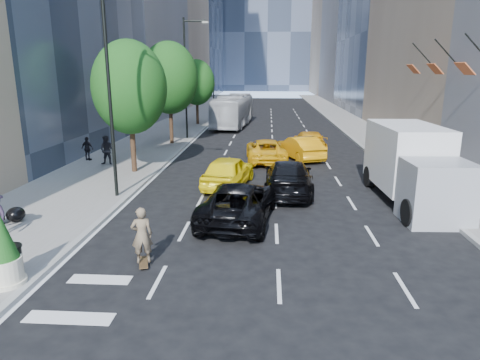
# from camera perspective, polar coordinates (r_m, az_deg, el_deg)

# --- Properties ---
(ground) EXTENTS (160.00, 160.00, 0.00)m
(ground) POSITION_cam_1_polar(r_m,az_deg,el_deg) (16.18, 1.33, -7.03)
(ground) COLOR black
(ground) RESTS_ON ground
(sidewalk_left) EXTENTS (6.00, 120.00, 0.15)m
(sidewalk_left) POSITION_cam_1_polar(r_m,az_deg,el_deg) (46.43, -8.27, 7.06)
(sidewalk_left) COLOR slate
(sidewalk_left) RESTS_ON ground
(sidewalk_right) EXTENTS (4.00, 120.00, 0.15)m
(sidewalk_right) POSITION_cam_1_polar(r_m,az_deg,el_deg) (46.38, 15.53, 6.68)
(sidewalk_right) COLOR slate
(sidewalk_right) RESTS_ON ground
(lamp_near) EXTENTS (2.13, 0.22, 10.00)m
(lamp_near) POSITION_cam_1_polar(r_m,az_deg,el_deg) (20.27, -16.72, 13.54)
(lamp_near) COLOR black
(lamp_near) RESTS_ON sidewalk_left
(lamp_far) EXTENTS (2.13, 0.22, 10.00)m
(lamp_far) POSITION_cam_1_polar(r_m,az_deg,el_deg) (37.69, -7.04, 14.17)
(lamp_far) COLOR black
(lamp_far) RESTS_ON sidewalk_left
(tree_near) EXTENTS (4.20, 4.20, 7.46)m
(tree_near) POSITION_cam_1_polar(r_m,az_deg,el_deg) (25.30, -14.54, 11.84)
(tree_near) COLOR black
(tree_near) RESTS_ON sidewalk_left
(tree_mid) EXTENTS (4.50, 4.50, 7.99)m
(tree_mid) POSITION_cam_1_polar(r_m,az_deg,el_deg) (34.94, -9.40, 13.26)
(tree_mid) COLOR black
(tree_mid) RESTS_ON sidewalk_left
(tree_far) EXTENTS (3.90, 3.90, 6.92)m
(tree_far) POSITION_cam_1_polar(r_m,az_deg,el_deg) (47.71, -5.79, 12.81)
(tree_far) COLOR black
(tree_far) RESTS_ON sidewalk_left
(traffic_signal) EXTENTS (2.48, 0.53, 5.20)m
(traffic_signal) POSITION_cam_1_polar(r_m,az_deg,el_deg) (55.52, -3.57, 12.68)
(traffic_signal) COLOR black
(traffic_signal) RESTS_ON sidewalk_left
(facade_flags) EXTENTS (1.85, 13.30, 2.05)m
(facade_flags) POSITION_cam_1_polar(r_m,az_deg,el_deg) (26.98, 26.38, 13.55)
(facade_flags) COLOR black
(facade_flags) RESTS_ON ground
(skateboarder) EXTENTS (0.75, 0.60, 1.78)m
(skateboarder) POSITION_cam_1_polar(r_m,az_deg,el_deg) (13.60, -12.93, -7.66)
(skateboarder) COLOR brown
(skateboarder) RESTS_ON ground
(black_sedan_lincoln) EXTENTS (3.24, 5.92, 1.57)m
(black_sedan_lincoln) POSITION_cam_1_polar(r_m,az_deg,el_deg) (17.21, -0.16, -2.92)
(black_sedan_lincoln) COLOR black
(black_sedan_lincoln) RESTS_ON ground
(black_sedan_mercedes) EXTENTS (2.44, 5.71, 1.64)m
(black_sedan_mercedes) POSITION_cam_1_polar(r_m,az_deg,el_deg) (21.18, 6.46, 0.41)
(black_sedan_mercedes) COLOR black
(black_sedan_mercedes) RESTS_ON ground
(taxi_a) EXTENTS (2.74, 5.08, 1.64)m
(taxi_a) POSITION_cam_1_polar(r_m,az_deg,el_deg) (22.24, -1.57, 1.17)
(taxi_a) COLOR yellow
(taxi_a) RESTS_ON ground
(taxi_b) EXTENTS (3.19, 5.04, 1.57)m
(taxi_b) POSITION_cam_1_polar(r_m,az_deg,el_deg) (29.58, 8.05, 4.30)
(taxi_b) COLOR orange
(taxi_b) RESTS_ON ground
(taxi_c) EXTENTS (2.88, 5.58, 1.51)m
(taxi_c) POSITION_cam_1_polar(r_m,az_deg,el_deg) (28.52, 3.49, 3.97)
(taxi_c) COLOR #E6A30C
(taxi_c) RESTS_ON ground
(taxi_d) EXTENTS (2.26, 5.38, 1.55)m
(taxi_d) POSITION_cam_1_polar(r_m,az_deg,el_deg) (32.30, 9.24, 5.09)
(taxi_d) COLOR orange
(taxi_d) RESTS_ON ground
(city_bus) EXTENTS (3.78, 12.26, 3.36)m
(city_bus) POSITION_cam_1_polar(r_m,az_deg,el_deg) (46.74, -0.93, 9.24)
(city_bus) COLOR silver
(city_bus) RESTS_ON ground
(box_truck) EXTENTS (2.92, 7.33, 3.46)m
(box_truck) POSITION_cam_1_polar(r_m,az_deg,el_deg) (20.87, 22.04, 1.86)
(box_truck) COLOR silver
(box_truck) RESTS_ON ground
(pedestrian_a) EXTENTS (0.90, 0.71, 1.82)m
(pedestrian_a) POSITION_cam_1_polar(r_m,az_deg,el_deg) (28.07, -17.30, 3.81)
(pedestrian_a) COLOR black
(pedestrian_a) RESTS_ON sidewalk_left
(pedestrian_b) EXTENTS (0.98, 0.62, 1.55)m
(pedestrian_b) POSITION_cam_1_polar(r_m,az_deg,el_deg) (29.84, -19.66, 3.96)
(pedestrian_b) COLOR black
(pedestrian_b) RESTS_ON sidewalk_left
(trash_can) EXTENTS (0.63, 0.63, 0.94)m
(trash_can) POSITION_cam_1_polar(r_m,az_deg,el_deg) (13.94, -28.23, -9.74)
(trash_can) COLOR black
(trash_can) RESTS_ON sidewalk_left
(planter_shrub) EXTENTS (0.95, 0.95, 2.28)m
(planter_shrub) POSITION_cam_1_polar(r_m,az_deg,el_deg) (13.48, -29.22, -7.83)
(planter_shrub) COLOR beige
(planter_shrub) RESTS_ON sidewalk_left
(garbage_bags) EXTENTS (1.19, 1.14, 0.59)m
(garbage_bags) POSITION_cam_1_polar(r_m,az_deg,el_deg) (18.94, -28.54, -4.24)
(garbage_bags) COLOR black
(garbage_bags) RESTS_ON sidewalk_left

